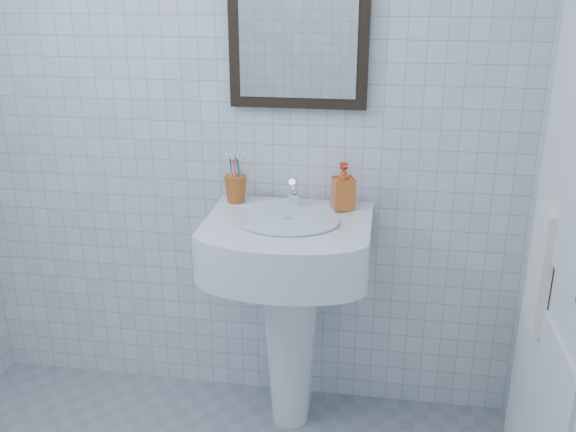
# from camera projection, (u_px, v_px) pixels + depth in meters

# --- Properties ---
(wall_back) EXTENTS (2.20, 0.02, 2.50)m
(wall_back) POSITION_uv_depth(u_px,v_px,m) (236.00, 102.00, 2.40)
(wall_back) COLOR white
(wall_back) RESTS_ON ground
(washbasin) EXTENTS (0.58, 0.43, 0.90)m
(washbasin) POSITION_uv_depth(u_px,v_px,m) (290.00, 288.00, 2.39)
(washbasin) COLOR white
(washbasin) RESTS_ON ground
(faucet) EXTENTS (0.05, 0.10, 0.12)m
(faucet) POSITION_uv_depth(u_px,v_px,m) (294.00, 194.00, 2.37)
(faucet) COLOR silver
(faucet) RESTS_ON washbasin
(toothbrush_cup) EXTENTS (0.10, 0.10, 0.10)m
(toothbrush_cup) POSITION_uv_depth(u_px,v_px,m) (236.00, 189.00, 2.41)
(toothbrush_cup) COLOR #B9571B
(toothbrush_cup) RESTS_ON washbasin
(soap_dispenser) EXTENTS (0.10, 0.10, 0.17)m
(soap_dispenser) POSITION_uv_depth(u_px,v_px,m) (343.00, 186.00, 2.33)
(soap_dispenser) COLOR #BD3E12
(soap_dispenser) RESTS_ON washbasin
(wall_mirror) EXTENTS (0.50, 0.04, 0.62)m
(wall_mirror) POSITION_uv_depth(u_px,v_px,m) (298.00, 20.00, 2.24)
(wall_mirror) COLOR black
(wall_mirror) RESTS_ON wall_back
(bathroom_door) EXTENTS (0.04, 0.80, 2.00)m
(bathroom_door) POSITION_uv_depth(u_px,v_px,m) (574.00, 250.00, 1.72)
(bathroom_door) COLOR silver
(bathroom_door) RESTS_ON ground
(towel_ring) EXTENTS (0.01, 0.18, 0.18)m
(towel_ring) POSITION_uv_depth(u_px,v_px,m) (556.00, 213.00, 1.85)
(towel_ring) COLOR silver
(towel_ring) RESTS_ON wall_right
(hand_towel) EXTENTS (0.03, 0.16, 0.38)m
(hand_towel) POSITION_uv_depth(u_px,v_px,m) (540.00, 269.00, 1.91)
(hand_towel) COLOR white
(hand_towel) RESTS_ON towel_ring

